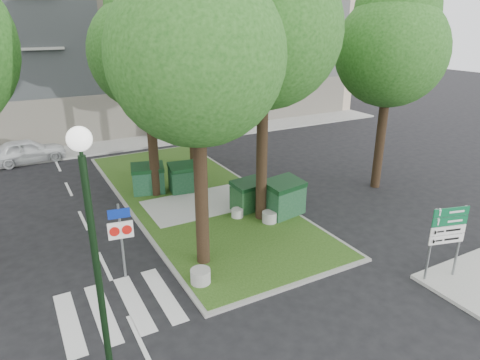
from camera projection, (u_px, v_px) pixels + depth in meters
ground at (281, 289)px, 13.23m from camera, size 120.00×120.00×0.00m
median_island at (194, 197)px, 19.99m from camera, size 6.00×16.00×0.12m
median_kerb at (194, 197)px, 20.00m from camera, size 6.30×16.30×0.10m
building_sidewalk at (125, 144)px, 28.38m from camera, size 42.00×3.00×0.12m
zebra_crossing at (149, 299)px, 12.77m from camera, size 5.00×3.00×0.01m
apartment_building at (89, 17)px, 31.74m from camera, size 41.00×12.00×16.00m
tree_median_near_left at (198, 39)px, 12.12m from camera, size 5.20×5.20×10.53m
tree_median_near_right at (266, 15)px, 15.10m from camera, size 5.60×5.60×11.46m
tree_median_mid at (147, 41)px, 17.79m from camera, size 4.80×4.80×9.99m
tree_median_far at (189, 9)px, 21.22m from camera, size 5.80×5.80×11.93m
tree_street_right at (393, 40)px, 19.02m from camera, size 5.00×5.00×10.06m
dumpster_a at (148, 179)px, 20.13m from camera, size 1.71×1.39×1.40m
dumpster_b at (185, 178)px, 20.33m from camera, size 1.60×1.22×1.37m
dumpster_c at (249, 195)px, 18.35m from camera, size 1.54×1.17×1.32m
dumpster_d at (283, 198)px, 17.83m from camera, size 1.84×1.43×1.54m
bollard_left at (201, 276)px, 13.29m from camera, size 0.63×0.63×0.45m
bollard_right at (269, 217)px, 17.30m from camera, size 0.61×0.61×0.43m
bollard_mid at (237, 213)px, 17.75m from camera, size 0.49×0.49×0.35m
litter_bin at (201, 158)px, 24.01m from camera, size 0.45×0.45×0.78m
street_lamp at (92, 234)px, 8.65m from camera, size 0.48×0.48×5.98m
traffic_sign_pole at (121, 231)px, 13.28m from camera, size 0.77×0.16×2.58m
directional_sign at (447, 232)px, 13.10m from camera, size 1.18×0.37×2.43m
car_white at (27, 151)px, 24.72m from camera, size 4.28×2.04×1.41m
car_silver at (177, 125)px, 30.81m from camera, size 4.48×1.66×1.47m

